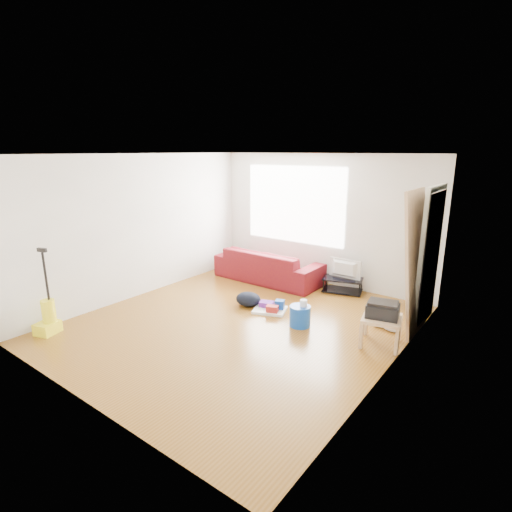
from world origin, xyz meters
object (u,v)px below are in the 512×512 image
Objects in this scene: cleaning_tray at (271,308)px; backpack at (248,306)px; sofa at (268,280)px; vacuum at (48,318)px; tv_stand at (343,285)px; side_table at (382,321)px; bucket at (300,326)px.

backpack is (-0.44, -0.04, -0.06)m from cleaning_tray.
vacuum is at bearing 73.35° from sofa.
tv_stand is at bearing -169.76° from sofa.
sofa is 3.50× the size of cleaning_tray.
sofa is 3.12m from side_table.
tv_stand is 1.76m from bucket.
backpack is 3.04m from vacuum.
vacuum reaches higher than backpack.
side_table reaches higher than sofa.
sofa is at bearing 96.65° from backpack.
side_table reaches higher than cleaning_tray.
bucket is 0.25× the size of vacuum.
backpack is 0.34× the size of vacuum.
sofa is at bearing 137.57° from bucket.
cleaning_tray is at bearing 126.78° from sofa.
side_table is (2.80, -1.35, 0.34)m from sofa.
vacuum reaches higher than cleaning_tray.
side_table is 2.31m from backpack.
bucket is at bearing 137.57° from sofa.
side_table reaches higher than bucket.
vacuum is (-3.95, -2.51, -0.11)m from side_table.
cleaning_tray is (-0.67, 0.21, 0.06)m from bucket.
bucket is (0.12, -1.75, -0.14)m from tv_stand.
side_table is 0.96× the size of cleaning_tray.
sofa is 3.67× the size of side_table.
sofa reaches higher than backpack.
cleaning_tray reaches higher than backpack.
bucket is 1.12m from backpack.
tv_stand reaches higher than cleaning_tray.
cleaning_tray is 1.45× the size of backpack.
cleaning_tray is (-0.54, -1.55, -0.08)m from tv_stand.
bucket is (1.62, -1.48, 0.00)m from sofa.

